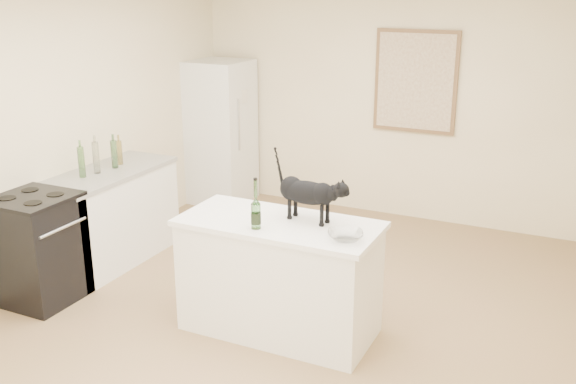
{
  "coord_description": "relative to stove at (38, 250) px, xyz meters",
  "views": [
    {
      "loc": [
        2.13,
        -4.29,
        2.61
      ],
      "look_at": [
        0.15,
        -0.15,
        1.12
      ],
      "focal_mm": 41.16,
      "sensor_mm": 36.0,
      "label": 1
    }
  ],
  "objects": [
    {
      "name": "island_top",
      "position": [
        2.05,
        0.4,
        0.43
      ],
      "size": [
        1.5,
        0.7,
        0.04
      ],
      "primitive_type": "cube",
      "color": "white",
      "rests_on": "island_base"
    },
    {
      "name": "fridge_paper",
      "position": [
        0.34,
        2.93,
        0.86
      ],
      "size": [
        0.04,
        0.12,
        0.15
      ],
      "primitive_type": "cube",
      "rotation": [
        0.0,
        0.0,
        -0.26
      ],
      "color": "beige",
      "rests_on": "fridge"
    },
    {
      "name": "artwork_canvas",
      "position": [
        2.25,
        3.3,
        1.1
      ],
      "size": [
        0.82,
        0.0,
        1.02
      ],
      "primitive_type": "cube",
      "color": "beige",
      "rests_on": "wall_back"
    },
    {
      "name": "artwork_frame",
      "position": [
        2.25,
        3.32,
        1.1
      ],
      "size": [
        0.9,
        0.03,
        1.1
      ],
      "primitive_type": "cube",
      "color": "brown",
      "rests_on": "wall_back"
    },
    {
      "name": "glass_bowl",
      "position": [
        2.62,
        0.27,
        0.48
      ],
      "size": [
        0.32,
        0.32,
        0.06
      ],
      "primitive_type": "imported",
      "rotation": [
        0.0,
        0.0,
        0.44
      ],
      "color": "silver",
      "rests_on": "island_top"
    },
    {
      "name": "counter_bottle_cluster",
      "position": [
        -0.02,
        0.89,
        0.58
      ],
      "size": [
        0.12,
        0.55,
        0.29
      ],
      "color": "#18491D",
      "rests_on": "left_countertop"
    },
    {
      "name": "wall_back",
      "position": [
        1.95,
        3.35,
        0.85
      ],
      "size": [
        4.5,
        0.0,
        4.5
      ],
      "primitive_type": "plane",
      "rotation": [
        1.57,
        0.0,
        0.0
      ],
      "color": "#FDF0C4",
      "rests_on": "ground"
    },
    {
      "name": "floor",
      "position": [
        1.95,
        0.6,
        -0.45
      ],
      "size": [
        5.5,
        5.5,
        0.0
      ],
      "primitive_type": "plane",
      "color": "#8F6B4C",
      "rests_on": "ground"
    },
    {
      "name": "wine_bottle",
      "position": [
        1.97,
        0.2,
        0.61
      ],
      "size": [
        0.08,
        0.08,
        0.33
      ],
      "primitive_type": "cylinder",
      "rotation": [
        0.0,
        0.0,
        0.09
      ],
      "color": "#2B6026",
      "rests_on": "island_top"
    },
    {
      "name": "wall_left",
      "position": [
        -0.3,
        0.6,
        0.85
      ],
      "size": [
        0.0,
        5.5,
        5.5
      ],
      "primitive_type": "plane",
      "rotation": [
        1.57,
        0.0,
        1.57
      ],
      "color": "#FDF0C4",
      "rests_on": "ground"
    },
    {
      "name": "black_cat",
      "position": [
        2.23,
        0.51,
        0.64
      ],
      "size": [
        0.57,
        0.24,
        0.39
      ],
      "primitive_type": null,
      "rotation": [
        0.0,
        0.0,
        -0.13
      ],
      "color": "black",
      "rests_on": "island_top"
    },
    {
      "name": "stove",
      "position": [
        0.0,
        0.0,
        0.0
      ],
      "size": [
        0.6,
        0.6,
        0.9
      ],
      "primitive_type": "cube",
      "color": "black",
      "rests_on": "floor"
    },
    {
      "name": "left_cabinets",
      "position": [
        0.0,
        0.9,
        -0.02
      ],
      "size": [
        0.6,
        1.4,
        0.86
      ],
      "primitive_type": "cube",
      "color": "white",
      "rests_on": "floor"
    },
    {
      "name": "fridge",
      "position": [
        0.0,
        2.95,
        0.4
      ],
      "size": [
        0.68,
        0.68,
        1.7
      ],
      "primitive_type": "cube",
      "color": "white",
      "rests_on": "floor"
    },
    {
      "name": "left_countertop",
      "position": [
        0.0,
        0.9,
        0.43
      ],
      "size": [
        0.62,
        1.44,
        0.04
      ],
      "primitive_type": "cube",
      "color": "gray",
      "rests_on": "left_cabinets"
    },
    {
      "name": "island_base",
      "position": [
        2.05,
        0.4,
        -0.02
      ],
      "size": [
        1.44,
        0.67,
        0.86
      ],
      "primitive_type": "cube",
      "color": "white",
      "rests_on": "floor"
    }
  ]
}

